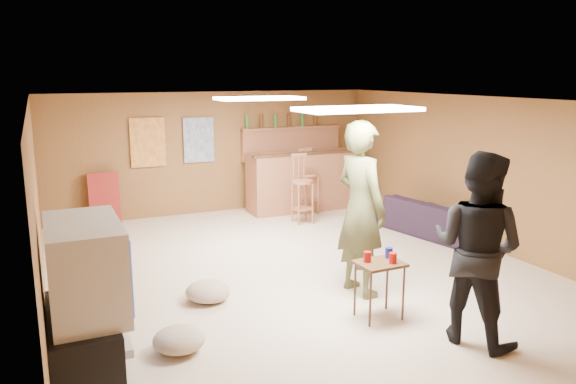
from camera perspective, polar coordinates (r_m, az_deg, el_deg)
name	(u,v)px	position (r m, az deg, el deg)	size (l,w,h in m)	color
ground	(294,269)	(7.43, 0.64, -7.86)	(7.00, 7.00, 0.00)	beige
ceiling	(295,100)	(6.99, 0.68, 9.35)	(6.00, 7.00, 0.02)	silver
wall_back	(215,153)	(10.37, -7.48, 3.99)	(6.00, 0.02, 2.20)	brown
wall_front	(499,276)	(4.32, 20.66, -8.00)	(6.00, 0.02, 2.20)	brown
wall_left	(37,210)	(6.50, -24.13, -1.70)	(0.02, 7.00, 2.20)	brown
wall_right	(478,171)	(8.80, 18.72, 2.04)	(0.02, 7.00, 2.20)	brown
tv_stand	(83,339)	(5.35, -20.15, -13.88)	(0.55, 1.30, 0.50)	black
dvd_box	(110,345)	(5.41, -17.67, -14.60)	(0.35, 0.50, 0.08)	#B2B2B7
tv_body	(85,267)	(5.12, -19.88, -7.22)	(0.60, 1.10, 0.80)	#B2B2B7
tv_screen	(123,263)	(5.14, -16.42, -6.89)	(0.02, 0.95, 0.65)	navy
bar_counter	(301,181)	(10.48, 1.36, 1.13)	(2.00, 0.60, 1.10)	#945235
bar_lip	(307,154)	(10.17, 1.98, 3.93)	(2.10, 0.12, 0.05)	#3C2413
bar_shelf	(291,128)	(10.75, 0.35, 6.52)	(2.00, 0.18, 0.05)	#945235
bar_backing	(291,144)	(10.80, 0.30, 4.94)	(2.00, 0.14, 0.60)	#945235
poster_left	(148,142)	(10.02, -14.05, 4.90)	(0.60, 0.03, 0.85)	#BF3F26
poster_right	(199,140)	(10.22, -9.07, 5.24)	(0.55, 0.03, 0.80)	#334C99
folding_chair_stack	(104,199)	(9.91, -18.18, -0.70)	(0.50, 0.14, 0.90)	maroon
ceiling_panel_front	(358,109)	(5.67, 7.10, 8.35)	(1.20, 0.60, 0.04)	white
ceiling_panel_back	(259,98)	(8.10, -2.93, 9.48)	(1.20, 0.60, 0.04)	white
person_olive	(361,209)	(6.45, 7.41, -1.68)	(0.74, 0.48, 2.02)	brown
person_black	(477,248)	(5.55, 18.67, -5.46)	(0.89, 0.69, 1.83)	black
sofa	(433,217)	(9.22, 14.48, -2.51)	(1.90, 0.74, 0.56)	black
tray_table	(379,290)	(6.01, 9.23, -9.81)	(0.47, 0.38, 0.61)	#3C2413
cup_red_near	(367,257)	(5.88, 8.07, -6.53)	(0.08, 0.08, 0.11)	#A80F0B
cup_red_far	(393,258)	(5.88, 10.61, -6.61)	(0.08, 0.08, 0.11)	#A80F0B
cup_blue	(389,253)	(6.04, 10.22, -6.09)	(0.08, 0.08, 0.11)	navy
bar_stool_left	(302,191)	(9.56, 1.48, 0.08)	(0.35, 0.35, 1.10)	#945235
bar_stool_right	(308,182)	(10.22, 2.09, 1.00)	(0.37, 0.37, 1.15)	#945235
cushion_near_tv	(208,291)	(6.49, -8.16, -9.94)	(0.50, 0.50, 0.22)	tan
cushion_mid	(211,293)	(6.47, -7.79, -10.17)	(0.41, 0.41, 0.18)	tan
cushion_far	(179,340)	(5.45, -11.02, -14.51)	(0.48, 0.48, 0.22)	tan
bottle_row	(282,120)	(10.64, -0.60, 7.30)	(1.48, 0.08, 0.26)	#3F7233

